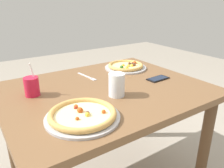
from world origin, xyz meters
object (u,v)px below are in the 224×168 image
object	(u,v)px
pizza_near	(83,115)
drink_cup_colored	(32,86)
pizza_far	(126,66)
water_cup_clear	(117,85)
fork	(87,77)
cell_phone	(158,79)

from	to	relation	value
pizza_near	drink_cup_colored	distance (m)	0.40
pizza_far	water_cup_clear	xyz separation A→B (m)	(-0.35, -0.38, 0.05)
pizza_far	water_cup_clear	world-z (taller)	water_cup_clear
drink_cup_colored	water_cup_clear	distance (m)	0.47
drink_cup_colored	fork	distance (m)	0.41
fork	cell_phone	world-z (taller)	cell_phone
water_cup_clear	cell_phone	bearing A→B (deg)	9.30
fork	cell_phone	xyz separation A→B (m)	(0.37, -0.30, 0.00)
pizza_near	drink_cup_colored	xyz separation A→B (m)	(-0.11, 0.39, 0.03)
pizza_near	pizza_far	world-z (taller)	same
pizza_near	drink_cup_colored	size ratio (longest dim) A/B	1.82
pizza_near	water_cup_clear	bearing A→B (deg)	24.53
water_cup_clear	cell_phone	size ratio (longest dim) A/B	0.83
drink_cup_colored	cell_phone	bearing A→B (deg)	-14.54
fork	cell_phone	distance (m)	0.48
cell_phone	pizza_near	bearing A→B (deg)	-164.04
water_cup_clear	pizza_near	bearing A→B (deg)	-155.47
water_cup_clear	pizza_far	bearing A→B (deg)	47.11
water_cup_clear	fork	world-z (taller)	water_cup_clear
cell_phone	drink_cup_colored	bearing A→B (deg)	165.46
drink_cup_colored	cell_phone	distance (m)	0.79
pizza_far	fork	bearing A→B (deg)	-178.09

